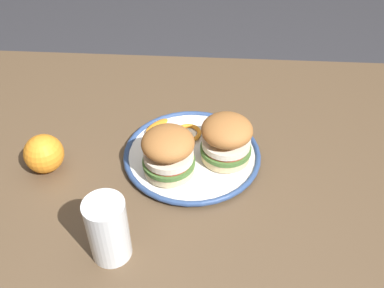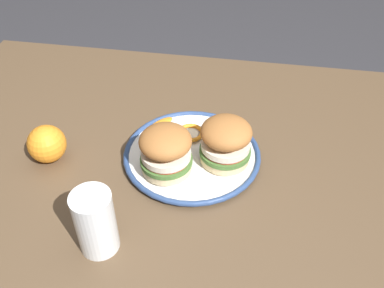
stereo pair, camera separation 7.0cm
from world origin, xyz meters
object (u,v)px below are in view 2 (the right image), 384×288
sandwich_half_right (166,150)px  dinner_plate (192,154)px  drinking_glass (96,226)px  dining_table (187,186)px  sandwich_half_left (226,141)px  whole_orange (47,144)px

sandwich_half_right → dinner_plate: bearing=-126.8°
dinner_plate → sandwich_half_right: 0.09m
drinking_glass → sandwich_half_right: bearing=-112.7°
dining_table → sandwich_half_left: sandwich_half_left is taller
dining_table → whole_orange: (0.29, 0.06, 0.15)m
dinner_plate → whole_orange: size_ratio=3.63×
sandwich_half_right → whole_orange: size_ratio=1.81×
drinking_glass → whole_orange: size_ratio=1.55×
dining_table → drinking_glass: drinking_glass is taller
dining_table → sandwich_half_left: bearing=166.2°
sandwich_half_left → drinking_glass: size_ratio=1.08×
dining_table → drinking_glass: 0.33m
dining_table → sandwich_half_right: 0.19m
dinner_plate → sandwich_half_right: size_ratio=2.00×
dinner_plate → sandwich_half_left: (-0.07, 0.01, 0.06)m
dinner_plate → whole_orange: whole_orange is taller
whole_orange → sandwich_half_left: bearing=-173.8°
dinner_plate → whole_orange: (0.31, 0.05, 0.03)m
drinking_glass → whole_orange: 0.27m
sandwich_half_right → whole_orange: 0.26m
sandwich_half_left → whole_orange: (0.38, 0.04, -0.03)m
sandwich_half_left → whole_orange: sandwich_half_left is taller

